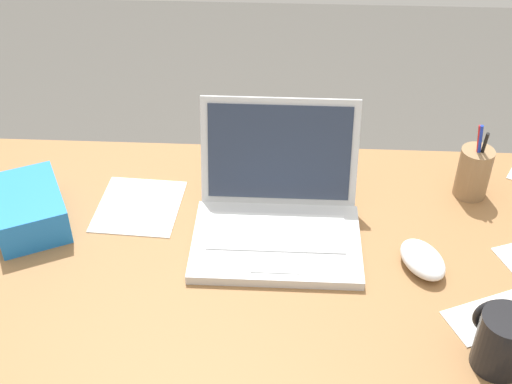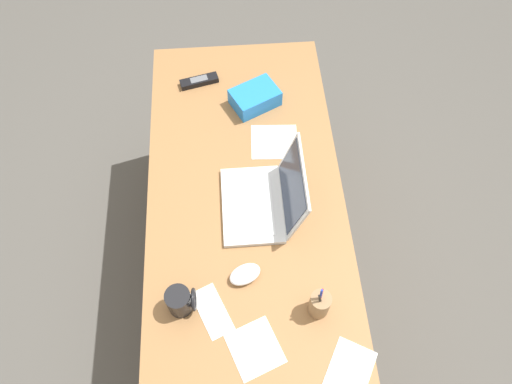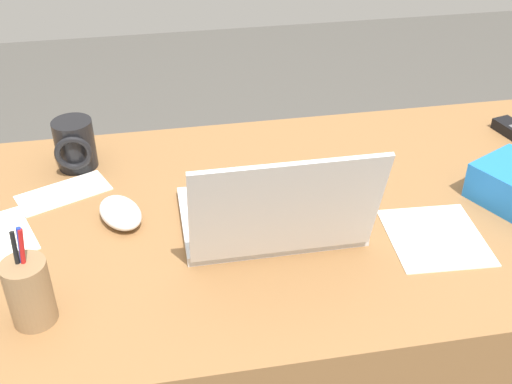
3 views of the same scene
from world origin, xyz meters
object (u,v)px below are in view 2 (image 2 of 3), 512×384
at_px(laptop, 265,199).
at_px(computer_mouse, 245,274).
at_px(coffee_mug_white, 180,301).
at_px(pen_holder, 319,304).
at_px(snack_bag, 255,98).
at_px(cordless_phone, 199,81).

xyz_separation_m(laptop, computer_mouse, (0.26, -0.09, -0.03)).
xyz_separation_m(laptop, coffee_mug_white, (0.35, -0.30, 0.01)).
bearing_deg(computer_mouse, pen_holder, 37.32).
bearing_deg(snack_bag, laptop, 0.21).
bearing_deg(coffee_mug_white, pen_holder, 84.29).
xyz_separation_m(pen_holder, snack_bag, (-0.87, -0.14, -0.02)).
xyz_separation_m(laptop, cordless_phone, (-0.61, -0.23, -0.03)).
relative_size(laptop, pen_holder, 1.87).
distance_m(laptop, pen_holder, 0.41).
relative_size(computer_mouse, cordless_phone, 0.65).
relative_size(computer_mouse, coffee_mug_white, 1.05).
bearing_deg(pen_holder, computer_mouse, -119.74).
relative_size(coffee_mug_white, cordless_phone, 0.62).
xyz_separation_m(cordless_phone, snack_bag, (0.13, 0.23, 0.02)).
distance_m(computer_mouse, pen_holder, 0.26).
height_order(laptop, computer_mouse, laptop).
distance_m(laptop, cordless_phone, 0.65).
bearing_deg(snack_bag, pen_holder, 9.00).
relative_size(pen_holder, snack_bag, 0.92).
relative_size(computer_mouse, pen_holder, 0.64).
relative_size(laptop, coffee_mug_white, 3.05).
distance_m(computer_mouse, cordless_phone, 0.88).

